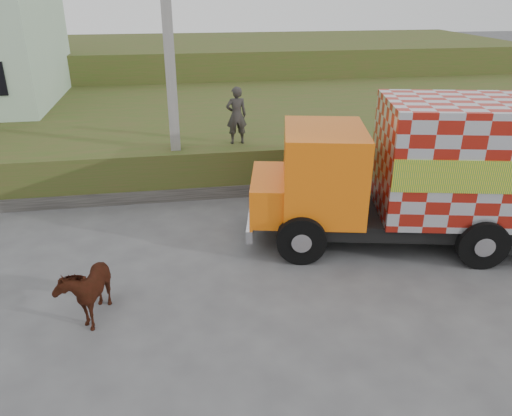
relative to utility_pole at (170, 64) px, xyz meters
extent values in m
plane|color=#474749|center=(1.00, -4.60, -4.08)|extent=(120.00, 120.00, 0.00)
cube|color=#39521B|center=(1.00, 5.40, -3.33)|extent=(40.00, 12.00, 1.50)
cube|color=#39521B|center=(1.00, 17.40, -2.58)|extent=(40.00, 12.00, 3.00)
cube|color=#595651|center=(-1.00, -0.40, -3.88)|extent=(16.00, 0.50, 0.40)
cube|color=gray|center=(0.00, 0.00, -0.08)|extent=(0.30, 0.30, 8.00)
cube|color=black|center=(6.19, -4.30, -3.37)|extent=(7.76, 3.91, 0.38)
cube|color=orange|center=(3.63, -3.75, -2.16)|extent=(2.45, 2.87, 2.18)
cube|color=orange|center=(2.40, -3.48, -2.82)|extent=(1.55, 2.47, 0.98)
cube|color=silver|center=(7.47, -4.57, -1.78)|extent=(5.46, 3.62, 2.84)
cube|color=yellow|center=(7.19, -5.88, -1.78)|extent=(4.92, 1.10, 0.76)
cube|color=yellow|center=(7.75, -3.27, -1.78)|extent=(4.92, 1.10, 0.76)
cube|color=silver|center=(1.87, -3.37, -3.47)|extent=(0.69, 2.49, 0.33)
cylinder|color=black|center=(2.83, -4.86, -3.47)|extent=(1.25, 0.63, 1.20)
cylinder|color=black|center=(3.36, -2.41, -3.47)|extent=(1.25, 0.63, 1.20)
cylinder|color=black|center=(6.99, -5.76, -3.47)|extent=(1.25, 0.63, 1.20)
cylinder|color=black|center=(7.52, -3.30, -3.47)|extent=(1.25, 0.63, 1.20)
imported|color=black|center=(-1.92, -6.26, -3.41)|extent=(1.02, 1.69, 1.33)
imported|color=#2F2C29|center=(1.96, 0.35, -1.67)|extent=(0.69, 0.48, 1.82)
camera|label=1|loc=(0.03, -15.14, 2.10)|focal=35.00mm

